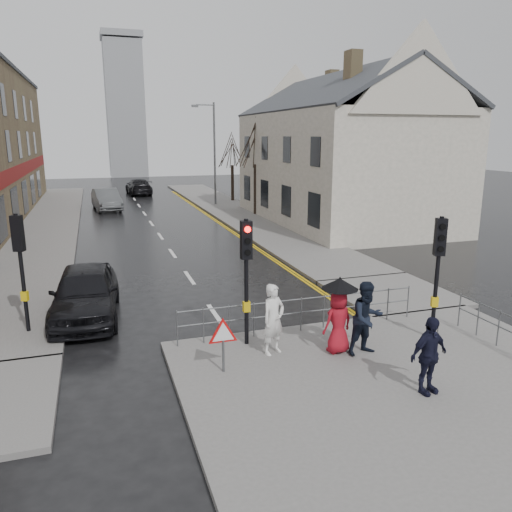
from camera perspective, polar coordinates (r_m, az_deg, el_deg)
ground at (r=13.48m, az=-1.65°, el=-10.93°), size 120.00×120.00×0.00m
near_pavement at (r=11.85m, az=18.08°, el=-14.93°), size 10.00×9.00×0.14m
left_pavement at (r=35.35m, az=-22.78°, el=3.54°), size 4.00×44.00×0.14m
right_pavement at (r=38.50m, az=-2.86°, el=5.32°), size 4.00×40.00×0.14m
pavement_bridge_right at (r=18.64m, az=15.20°, el=-4.14°), size 4.00×4.20×0.14m
building_right_cream at (r=33.55m, az=9.61°, el=12.01°), size 9.00×16.40×10.10m
church_tower at (r=74.02m, az=-14.71°, el=15.80°), size 5.00×5.00×18.00m
traffic_signal_near_left at (r=12.90m, az=-1.12°, el=-0.48°), size 0.28×0.27×3.40m
traffic_signal_near_right at (r=14.15m, az=20.14°, el=-0.05°), size 0.34×0.33×3.40m
traffic_signal_far_left at (r=15.26m, az=-25.38°, el=0.40°), size 0.34×0.33×3.40m
guard_railing_front at (r=14.30m, az=5.20°, el=-5.80°), size 7.14×0.04×1.00m
warning_sign at (r=11.81m, az=-3.78°, el=-9.12°), size 0.80×0.07×1.35m
street_lamp at (r=40.85m, az=-5.01°, el=12.29°), size 1.83×0.25×8.00m
tree_near at (r=35.51m, az=-0.06°, el=12.85°), size 2.40×2.40×6.58m
tree_far at (r=43.33m, az=-2.75°, el=12.03°), size 2.40×2.40×5.64m
pedestrian_a at (r=12.75m, az=2.01°, el=-7.25°), size 0.79×0.66×1.84m
pedestrian_b at (r=13.02m, az=12.56°, el=-6.95°), size 1.03×0.85×1.92m
pedestrian_with_umbrella at (r=12.92m, az=9.43°, el=-6.29°), size 0.96×0.96×1.98m
pedestrian_d at (r=11.51m, az=19.14°, el=-10.68°), size 1.08×0.62×1.74m
car_parked at (r=16.49m, az=-18.93°, el=-3.97°), size 2.27×4.98×1.66m
car_mid at (r=40.27m, az=-16.72°, el=6.20°), size 2.30×5.11×1.63m
car_far at (r=50.26m, az=-13.26°, el=7.71°), size 2.36×5.33×1.52m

